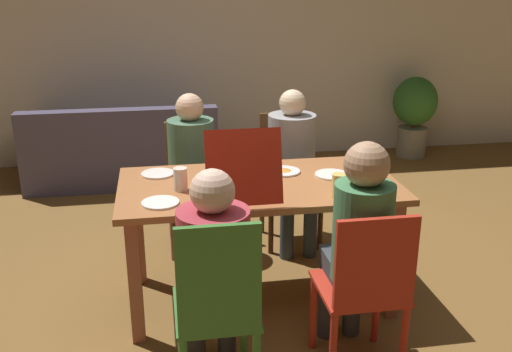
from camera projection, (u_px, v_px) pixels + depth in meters
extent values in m
plane|color=brown|center=(259.00, 297.00, 3.72)|extent=(20.00, 20.00, 0.00)
cube|color=silver|center=(208.00, 31.00, 6.17)|extent=(7.67, 0.12, 2.76)
cube|color=#9D5F34|center=(259.00, 186.00, 3.47)|extent=(1.65, 0.85, 0.04)
cube|color=#9E553C|center=(135.00, 282.00, 3.16)|extent=(0.07, 0.07, 0.74)
cube|color=#9E553C|center=(394.00, 261.00, 3.40)|extent=(0.07, 0.07, 0.74)
cube|color=#9E553C|center=(138.00, 231.00, 3.79)|extent=(0.07, 0.07, 0.74)
cube|color=#9E553C|center=(356.00, 216.00, 4.03)|extent=(0.07, 0.07, 0.74)
cylinder|color=#553318|center=(320.00, 222.00, 4.29)|extent=(0.04, 0.04, 0.45)
cylinder|color=#553318|center=(271.00, 225.00, 4.23)|extent=(0.04, 0.04, 0.45)
cylinder|color=#553318|center=(308.00, 203.00, 4.64)|extent=(0.04, 0.04, 0.45)
cylinder|color=#553318|center=(262.00, 206.00, 4.58)|extent=(0.04, 0.04, 0.45)
cube|color=#553318|center=(291.00, 185.00, 4.36)|extent=(0.43, 0.43, 0.02)
cube|color=#553318|center=(286.00, 144.00, 4.46)|extent=(0.40, 0.03, 0.50)
cylinder|color=#32414C|center=(310.00, 226.00, 4.19)|extent=(0.10, 0.10, 0.47)
cylinder|color=#32414C|center=(287.00, 228.00, 4.16)|extent=(0.10, 0.10, 0.47)
cube|color=#32414C|center=(295.00, 184.00, 4.21)|extent=(0.31, 0.29, 0.11)
cylinder|color=gray|center=(292.00, 147.00, 4.26)|extent=(0.35, 0.35, 0.48)
sphere|color=beige|center=(293.00, 103.00, 4.15)|extent=(0.19, 0.19, 0.19)
cylinder|color=#B12A1A|center=(313.00, 312.00, 3.15)|extent=(0.04, 0.04, 0.45)
cylinder|color=#B12A1A|center=(376.00, 306.00, 3.21)|extent=(0.04, 0.04, 0.45)
cylinder|color=#B12A1A|center=(403.00, 345.00, 2.86)|extent=(0.04, 0.04, 0.45)
cube|color=#B12A1A|center=(359.00, 288.00, 2.93)|extent=(0.41, 0.42, 0.02)
cube|color=#B12A1A|center=(376.00, 264.00, 2.67)|extent=(0.39, 0.03, 0.46)
cylinder|color=#35383F|center=(327.00, 299.00, 3.25)|extent=(0.10, 0.10, 0.47)
cylinder|color=#35383F|center=(352.00, 297.00, 3.27)|extent=(0.10, 0.10, 0.47)
cube|color=#35383F|center=(350.00, 264.00, 3.05)|extent=(0.26, 0.29, 0.11)
cylinder|color=#40794C|center=(362.00, 232.00, 2.83)|extent=(0.29, 0.29, 0.50)
sphere|color=tan|center=(367.00, 165.00, 2.72)|extent=(0.22, 0.22, 0.22)
cylinder|color=#37722F|center=(181.00, 331.00, 2.98)|extent=(0.04, 0.04, 0.45)
cylinder|color=#37722F|center=(244.00, 325.00, 3.03)|extent=(0.04, 0.04, 0.45)
cube|color=#37722F|center=(215.00, 309.00, 2.75)|extent=(0.38, 0.45, 0.02)
cube|color=#37722F|center=(219.00, 281.00, 2.47)|extent=(0.37, 0.03, 0.51)
cylinder|color=#3A343B|center=(195.00, 318.00, 3.08)|extent=(0.10, 0.10, 0.47)
cylinder|color=#3A343B|center=(226.00, 315.00, 3.10)|extent=(0.10, 0.10, 0.47)
cube|color=#3A343B|center=(212.00, 282.00, 2.87)|extent=(0.30, 0.30, 0.11)
cylinder|color=#A6343F|center=(214.00, 255.00, 2.66)|extent=(0.33, 0.33, 0.44)
sphere|color=beige|center=(212.00, 191.00, 2.55)|extent=(0.20, 0.20, 0.20)
cylinder|color=brown|center=(218.00, 228.00, 4.18)|extent=(0.05, 0.05, 0.45)
cylinder|color=brown|center=(174.00, 231.00, 4.13)|extent=(0.05, 0.05, 0.45)
cylinder|color=brown|center=(212.00, 208.00, 4.54)|extent=(0.05, 0.05, 0.45)
cylinder|color=brown|center=(172.00, 211.00, 4.49)|extent=(0.05, 0.05, 0.45)
cube|color=brown|center=(193.00, 190.00, 4.26)|extent=(0.38, 0.46, 0.02)
cube|color=brown|center=(190.00, 151.00, 4.38)|extent=(0.36, 0.03, 0.46)
cylinder|color=#3D4144|center=(208.00, 234.00, 4.06)|extent=(0.10, 0.10, 0.47)
cylinder|color=#3D4144|center=(185.00, 236.00, 4.03)|extent=(0.10, 0.10, 0.47)
cube|color=#3D4144|center=(194.00, 190.00, 4.09)|extent=(0.30, 0.33, 0.11)
cylinder|color=#466B51|center=(191.00, 152.00, 4.17)|extent=(0.33, 0.33, 0.47)
sphere|color=#DBAE89|center=(190.00, 107.00, 4.06)|extent=(0.20, 0.20, 0.20)
cube|color=red|center=(238.00, 188.00, 3.35)|extent=(0.41, 0.41, 0.02)
cylinder|color=#CA7D3D|center=(238.00, 185.00, 3.34)|extent=(0.36, 0.36, 0.01)
cube|color=red|center=(244.00, 167.00, 3.04)|extent=(0.41, 0.11, 0.39)
cylinder|color=white|center=(332.00, 175.00, 3.58)|extent=(0.21, 0.21, 0.01)
cylinder|color=white|center=(283.00, 171.00, 3.64)|extent=(0.21, 0.21, 0.01)
cone|color=gold|center=(283.00, 169.00, 3.64)|extent=(0.10, 0.10, 0.02)
cylinder|color=white|center=(160.00, 203.00, 3.14)|extent=(0.20, 0.20, 0.01)
cylinder|color=white|center=(158.00, 174.00, 3.60)|extent=(0.20, 0.20, 0.01)
cylinder|color=#E0C563|center=(339.00, 186.00, 3.22)|extent=(0.08, 0.08, 0.13)
cylinder|color=#B55226|center=(253.00, 161.00, 3.66)|extent=(0.07, 0.07, 0.12)
cylinder|color=silver|center=(181.00, 179.00, 3.32)|extent=(0.08, 0.08, 0.13)
cylinder|color=silver|center=(353.00, 176.00, 3.36)|extent=(0.07, 0.07, 0.14)
cube|color=#4A435A|center=(124.00, 158.00, 5.84)|extent=(1.82, 0.90, 0.41)
cube|color=#4A435A|center=(119.00, 130.00, 5.37)|extent=(1.82, 0.16, 0.38)
cube|color=#4A435A|center=(36.00, 134.00, 5.61)|extent=(0.20, 0.85, 0.18)
cube|color=#4A435A|center=(204.00, 127.00, 5.87)|extent=(0.20, 0.85, 0.18)
cylinder|color=gray|center=(412.00, 142.00, 6.57)|extent=(0.32, 0.32, 0.33)
cylinder|color=brown|center=(413.00, 123.00, 6.49)|extent=(0.05, 0.05, 0.10)
ellipsoid|color=#32702B|center=(415.00, 101.00, 6.41)|extent=(0.49, 0.49, 0.53)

